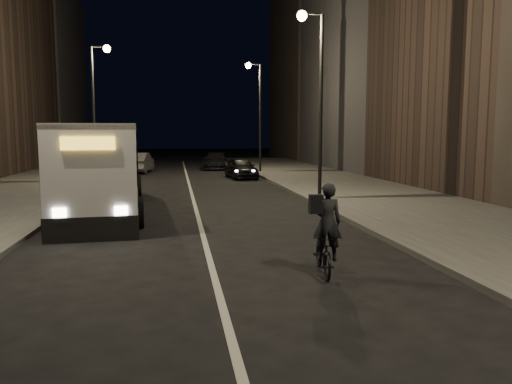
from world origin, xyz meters
name	(u,v)px	position (x,y,z in m)	size (l,w,h in m)	color
ground	(218,289)	(0.00, 0.00, 0.00)	(180.00, 180.00, 0.00)	black
sidewalk_right	(364,193)	(8.50, 14.00, 0.08)	(7.00, 70.00, 0.16)	#383835
sidewalk_left	(1,200)	(-8.50, 14.00, 0.08)	(7.00, 70.00, 0.16)	#383835
building_row_right	(395,35)	(16.00, 27.50, 10.50)	(8.00, 61.00, 21.00)	black
streetlight_right_mid	(315,80)	(5.33, 12.00, 5.36)	(1.20, 0.44, 8.12)	black
streetlight_right_far	(257,102)	(5.33, 28.00, 5.36)	(1.20, 0.44, 8.12)	black
streetlight_left_far	(97,94)	(-5.33, 22.00, 5.36)	(1.20, 0.44, 8.12)	black
city_bus	(103,165)	(-3.60, 10.92, 1.81)	(3.61, 12.48, 3.32)	silver
cyclist_on_bicycle	(325,244)	(2.38, 0.67, 0.67)	(0.83, 1.81, 2.01)	black
car_near	(241,168)	(3.60, 24.00, 0.71)	(1.67, 4.15, 1.42)	black
car_mid	(139,163)	(-3.60, 29.93, 0.78)	(1.66, 4.75, 1.57)	#3B3B3D
car_far	(216,161)	(2.60, 33.06, 0.72)	(2.01, 4.94, 1.43)	black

